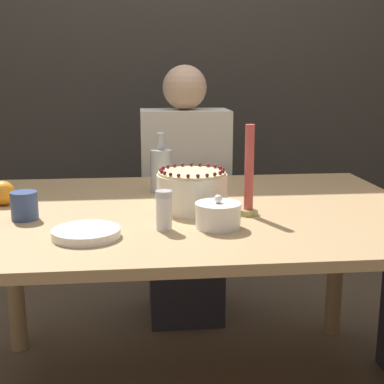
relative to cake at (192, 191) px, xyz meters
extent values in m
cube|color=#38332D|center=(0.00, 1.42, 0.51)|extent=(8.00, 0.05, 2.60)
cube|color=tan|center=(0.00, 0.02, -0.08)|extent=(1.51, 1.07, 0.03)
cylinder|color=tan|center=(-0.69, 0.50, -0.44)|extent=(0.07, 0.07, 0.70)
cylinder|color=tan|center=(0.69, 0.50, -0.44)|extent=(0.07, 0.07, 0.70)
cylinder|color=#EFE5CC|center=(0.00, 0.00, 0.00)|extent=(0.23, 0.23, 0.12)
cylinder|color=beige|center=(0.00, 0.00, 0.06)|extent=(0.22, 0.22, 0.01)
sphere|color=maroon|center=(0.10, 0.00, 0.07)|extent=(0.01, 0.01, 0.01)
sphere|color=maroon|center=(0.09, 0.03, 0.07)|extent=(0.01, 0.01, 0.01)
sphere|color=maroon|center=(0.08, 0.06, 0.07)|extent=(0.01, 0.01, 0.01)
sphere|color=maroon|center=(0.06, 0.08, 0.07)|extent=(0.01, 0.01, 0.01)
sphere|color=maroon|center=(0.04, 0.09, 0.07)|extent=(0.01, 0.01, 0.01)
sphere|color=maroon|center=(0.01, 0.10, 0.07)|extent=(0.01, 0.01, 0.01)
sphere|color=maroon|center=(-0.02, 0.10, 0.07)|extent=(0.01, 0.01, 0.01)
sphere|color=maroon|center=(-0.05, 0.09, 0.07)|extent=(0.01, 0.01, 0.01)
sphere|color=maroon|center=(-0.07, 0.07, 0.07)|extent=(0.01, 0.01, 0.01)
sphere|color=maroon|center=(-0.09, 0.04, 0.07)|extent=(0.01, 0.01, 0.01)
sphere|color=maroon|center=(-0.10, 0.01, 0.07)|extent=(0.01, 0.01, 0.01)
sphere|color=maroon|center=(-0.10, -0.01, 0.07)|extent=(0.01, 0.01, 0.01)
sphere|color=maroon|center=(-0.09, -0.04, 0.07)|extent=(0.01, 0.01, 0.01)
sphere|color=maroon|center=(-0.07, -0.07, 0.07)|extent=(0.01, 0.01, 0.01)
sphere|color=maroon|center=(-0.05, -0.09, 0.07)|extent=(0.01, 0.01, 0.01)
sphere|color=maroon|center=(-0.02, -0.10, 0.07)|extent=(0.01, 0.01, 0.01)
sphere|color=maroon|center=(0.01, -0.10, 0.07)|extent=(0.01, 0.01, 0.01)
sphere|color=maroon|center=(0.04, -0.09, 0.07)|extent=(0.01, 0.01, 0.01)
sphere|color=maroon|center=(0.06, -0.08, 0.07)|extent=(0.01, 0.01, 0.01)
sphere|color=maroon|center=(0.08, -0.06, 0.07)|extent=(0.01, 0.01, 0.01)
sphere|color=maroon|center=(0.09, -0.03, 0.07)|extent=(0.01, 0.01, 0.01)
cylinder|color=white|center=(0.05, -0.21, -0.03)|extent=(0.13, 0.13, 0.06)
cylinder|color=white|center=(0.05, -0.21, 0.00)|extent=(0.13, 0.13, 0.01)
sphere|color=white|center=(0.05, -0.21, 0.02)|extent=(0.02, 0.02, 0.02)
cylinder|color=white|center=(-0.10, -0.22, -0.01)|extent=(0.05, 0.05, 0.09)
cylinder|color=silver|center=(-0.10, -0.22, 0.04)|extent=(0.05, 0.05, 0.02)
cylinder|color=white|center=(-0.31, -0.27, -0.06)|extent=(0.18, 0.18, 0.01)
cylinder|color=white|center=(-0.31, -0.27, -0.05)|extent=(0.18, 0.18, 0.01)
cylinder|color=white|center=(-0.31, -0.27, -0.04)|extent=(0.18, 0.18, 0.01)
cylinder|color=tan|center=(0.17, -0.08, -0.05)|extent=(0.06, 0.06, 0.02)
cylinder|color=#CC4C47|center=(0.17, -0.08, 0.09)|extent=(0.03, 0.03, 0.26)
cylinder|color=#B2B7BC|center=(-0.09, 0.27, 0.02)|extent=(0.08, 0.08, 0.16)
cylinder|color=#B2B7BC|center=(-0.09, 0.27, 0.13)|extent=(0.03, 0.03, 0.06)
cylinder|color=#384C7F|center=(-0.51, -0.07, -0.02)|extent=(0.08, 0.08, 0.09)
sphere|color=orange|center=(-0.62, 0.12, -0.02)|extent=(0.08, 0.08, 0.08)
cube|color=#2D2D38|center=(0.05, 0.76, -0.57)|extent=(0.34, 0.34, 0.45)
cube|color=silver|center=(0.05, 0.76, -0.07)|extent=(0.40, 0.24, 0.54)
sphere|color=#D8AD8C|center=(0.05, 0.76, 0.30)|extent=(0.20, 0.20, 0.20)
camera|label=1|loc=(-0.17, -1.66, 0.38)|focal=50.00mm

